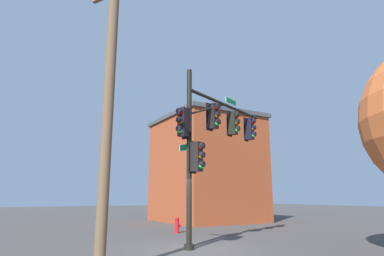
{
  "coord_description": "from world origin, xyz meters",
  "views": [
    {
      "loc": [
        -5.97,
        -10.64,
        1.85
      ],
      "look_at": [
        -0.07,
        -0.34,
        4.39
      ],
      "focal_mm": 30.23,
      "sensor_mm": 36.0,
      "label": 1
    }
  ],
  "objects": [
    {
      "name": "fire_hydrant",
      "position": [
        2.14,
        5.11,
        0.41
      ],
      "size": [
        0.33,
        0.24,
        0.83
      ],
      "color": "red",
      "rests_on": "ground_plane"
    },
    {
      "name": "signal_pole_assembly",
      "position": [
        1.52,
        0.57,
        4.54
      ],
      "size": [
        6.15,
        3.06,
        6.85
      ],
      "color": "black",
      "rests_on": "ground_plane"
    },
    {
      "name": "brick_building",
      "position": [
        7.89,
        11.29,
        4.09
      ],
      "size": [
        7.0,
        7.95,
        8.15
      ],
      "color": "#9B4323",
      "rests_on": "ground_plane"
    },
    {
      "name": "utility_pole",
      "position": [
        -3.77,
        -2.24,
        4.29
      ],
      "size": [
        0.94,
        1.65,
        8.33
      ],
      "color": "brown",
      "rests_on": "ground_plane"
    },
    {
      "name": "ground_plane",
      "position": [
        0.0,
        0.0,
        0.0
      ],
      "size": [
        120.0,
        120.0,
        0.0
      ],
      "primitive_type": "plane",
      "color": "#44403F"
    }
  ]
}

